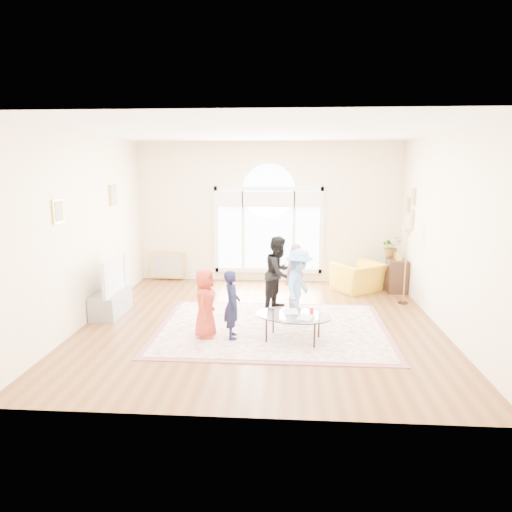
# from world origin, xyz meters

# --- Properties ---
(ground) EXTENTS (6.00, 6.00, 0.00)m
(ground) POSITION_xyz_m (0.00, 0.00, 0.00)
(ground) COLOR #5D3417
(ground) RESTS_ON ground
(room_shell) EXTENTS (6.00, 6.00, 6.00)m
(room_shell) POSITION_xyz_m (0.01, 2.83, 1.57)
(room_shell) COLOR #FBEBC7
(room_shell) RESTS_ON ground
(area_rug) EXTENTS (3.60, 2.60, 0.02)m
(area_rug) POSITION_xyz_m (0.20, -0.25, 0.01)
(area_rug) COLOR beige
(area_rug) RESTS_ON ground
(rug_border) EXTENTS (3.80, 2.80, 0.01)m
(rug_border) POSITION_xyz_m (0.20, -0.25, 0.01)
(rug_border) COLOR #905355
(rug_border) RESTS_ON ground
(tv_console) EXTENTS (0.45, 1.00, 0.42)m
(tv_console) POSITION_xyz_m (-2.75, 0.30, 0.21)
(tv_console) COLOR gray
(tv_console) RESTS_ON ground
(television) EXTENTS (0.17, 1.11, 0.64)m
(television) POSITION_xyz_m (-2.74, 0.30, 0.74)
(television) COLOR black
(television) RESTS_ON tv_console
(coffee_table) EXTENTS (1.29, 0.98, 0.54)m
(coffee_table) POSITION_xyz_m (0.54, -0.77, 0.40)
(coffee_table) COLOR silver
(coffee_table) RESTS_ON ground
(armchair) EXTENTS (1.26, 1.23, 0.62)m
(armchair) POSITION_xyz_m (1.97, 2.20, 0.31)
(armchair) COLOR yellow
(armchair) RESTS_ON ground
(side_cabinet) EXTENTS (0.40, 0.50, 0.70)m
(side_cabinet) POSITION_xyz_m (2.78, 2.20, 0.35)
(side_cabinet) COLOR black
(side_cabinet) RESTS_ON ground
(floor_lamp) EXTENTS (0.30, 0.30, 1.51)m
(floor_lamp) POSITION_xyz_m (2.73, 1.35, 1.28)
(floor_lamp) COLOR black
(floor_lamp) RESTS_ON ground
(plant_pedestal) EXTENTS (0.20, 0.20, 0.70)m
(plant_pedestal) POSITION_xyz_m (2.70, 2.50, 0.35)
(plant_pedestal) COLOR white
(plant_pedestal) RESTS_ON ground
(potted_plant) EXTENTS (0.52, 0.48, 0.46)m
(potted_plant) POSITION_xyz_m (2.70, 2.50, 0.93)
(potted_plant) COLOR #33722D
(potted_plant) RESTS_ON plant_pedestal
(leaning_picture) EXTENTS (0.80, 0.14, 0.62)m
(leaning_picture) POSITION_xyz_m (-2.38, 2.90, 0.00)
(leaning_picture) COLOR tan
(leaning_picture) RESTS_ON ground
(child_red) EXTENTS (0.38, 0.56, 1.09)m
(child_red) POSITION_xyz_m (-0.84, -0.71, 0.56)
(child_red) COLOR #BB3725
(child_red) RESTS_ON area_rug
(child_navy) EXTENTS (0.32, 0.43, 1.08)m
(child_navy) POSITION_xyz_m (-0.41, -0.73, 0.56)
(child_navy) COLOR #151837
(child_navy) RESTS_ON area_rug
(child_black) EXTENTS (0.75, 0.83, 1.37)m
(child_black) POSITION_xyz_m (0.28, 0.80, 0.71)
(child_black) COLOR black
(child_black) RESTS_ON area_rug
(child_pink) EXTENTS (0.56, 0.81, 1.27)m
(child_pink) POSITION_xyz_m (0.58, 0.55, 0.66)
(child_pink) COLOR pink
(child_pink) RESTS_ON area_rug
(child_blue) EXTENTS (0.70, 0.93, 1.28)m
(child_blue) POSITION_xyz_m (0.64, 0.07, 0.66)
(child_blue) COLOR #6BAAE9
(child_blue) RESTS_ON area_rug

